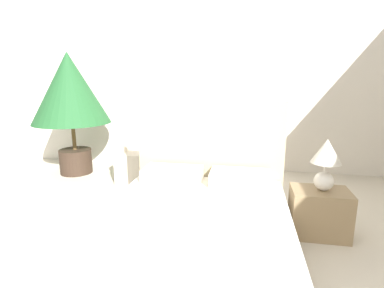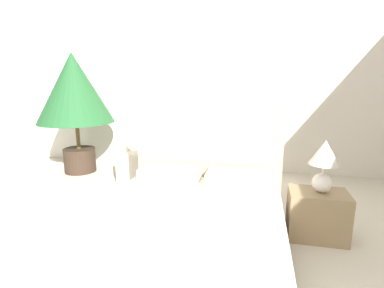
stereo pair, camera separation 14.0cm
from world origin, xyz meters
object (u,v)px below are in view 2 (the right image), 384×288
object	(u,v)px
nightstand	(317,215)
bed	(185,239)
table_lamp	(324,160)
side_table	(180,168)
armchair_near_window_right	(217,165)
potted_palm	(74,92)
armchair_near_window_left	(147,161)

from	to	relation	value
nightstand	bed	bearing A→B (deg)	-144.76
bed	nightstand	bearing A→B (deg)	35.24
table_lamp	side_table	xyz separation A→B (m)	(-1.69, 1.21, -0.56)
armchair_near_window_right	nightstand	bearing A→B (deg)	-42.83
potted_palm	nightstand	xyz separation A→B (m)	(3.42, -1.37, -1.06)
armchair_near_window_left	side_table	size ratio (longest dim) A/B	2.11
armchair_near_window_right	table_lamp	xyz separation A→B (m)	(1.16, -1.25, 0.48)
bed	potted_palm	world-z (taller)	potted_palm
armchair_near_window_right	nightstand	distance (m)	1.70
potted_palm	nightstand	size ratio (longest dim) A/B	3.53
side_table	bed	bearing A→B (deg)	-74.16
armchair_near_window_right	nightstand	size ratio (longest dim) A/B	1.65
bed	armchair_near_window_left	bearing A→B (deg)	118.31
nightstand	side_table	distance (m)	2.08
armchair_near_window_left	table_lamp	size ratio (longest dim) A/B	1.78
side_table	nightstand	bearing A→B (deg)	-35.99
armchair_near_window_right	table_lamp	size ratio (longest dim) A/B	1.78
nightstand	table_lamp	size ratio (longest dim) A/B	1.08
potted_palm	table_lamp	world-z (taller)	potted_palm
bed	potted_palm	size ratio (longest dim) A/B	1.15
table_lamp	side_table	size ratio (longest dim) A/B	1.18
armchair_near_window_right	potted_palm	world-z (taller)	potted_palm
nightstand	side_table	bearing A→B (deg)	144.01
armchair_near_window_right	side_table	bearing A→B (deg)	-170.72
armchair_near_window_right	side_table	size ratio (longest dim) A/B	2.11
bed	table_lamp	world-z (taller)	bed
bed	table_lamp	distance (m)	1.46
bed	armchair_near_window_left	world-z (taller)	bed
bed	potted_palm	distance (m)	3.32
armchair_near_window_left	table_lamp	distance (m)	2.60
armchair_near_window_right	potted_palm	xyz separation A→B (m)	(-2.28, 0.11, 1.00)
potted_palm	table_lamp	distance (m)	3.74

